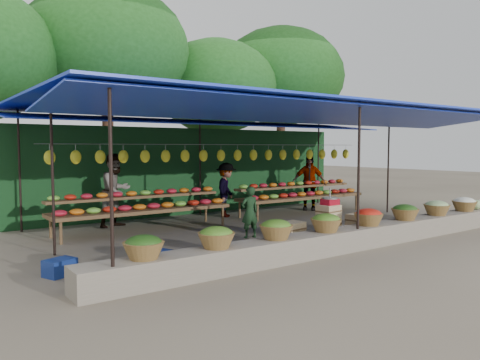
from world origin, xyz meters
TOP-DOWN VIEW (x-y plane):
  - ground at (0.00, 0.00)m, footprint 60.00×60.00m
  - stone_curb at (0.00, -2.75)m, footprint 10.60×0.55m
  - stall_canopy at (0.00, 0.07)m, footprint 10.80×6.60m
  - produce_baskets at (-0.10, -2.75)m, footprint 8.98×0.58m
  - netting_backdrop at (0.00, 3.15)m, footprint 10.60×0.06m
  - tree_row at (0.50, 6.09)m, footprint 16.51×5.50m
  - fruit_table_left at (-2.49, 1.35)m, footprint 4.21×0.95m
  - fruit_table_right at (2.51, 1.35)m, footprint 4.21×0.95m
  - crate_counter at (0.06, -2.06)m, footprint 2.39×0.40m
  - weighing_scale at (0.12, -2.06)m, footprint 0.33×0.33m
  - vendor_seated at (-0.95, -0.75)m, footprint 0.44×0.32m
  - customer_left at (-2.77, 2.26)m, footprint 1.07×0.98m
  - customer_mid at (0.37, 2.10)m, footprint 1.11×1.08m
  - customer_right at (3.24, 1.76)m, footprint 1.02×1.00m
  - blue_crate_front at (-3.77, -1.96)m, footprint 0.59×0.52m
  - blue_crate_back at (-5.09, -1.47)m, footprint 0.52×0.45m

SIDE VIEW (x-z plane):
  - ground at x=0.00m, z-range 0.00..0.00m
  - blue_crate_back at x=-5.09m, z-range 0.00..0.26m
  - blue_crate_front at x=-3.77m, z-range 0.00..0.30m
  - stone_curb at x=0.00m, z-range 0.00..0.40m
  - crate_counter at x=0.06m, z-range -0.07..0.70m
  - vendor_seated at x=-0.95m, z-range 0.00..1.11m
  - produce_baskets at x=-0.10m, z-range 0.40..0.73m
  - fruit_table_left at x=-2.49m, z-range 0.14..1.07m
  - fruit_table_right at x=2.51m, z-range 0.14..1.07m
  - customer_mid at x=0.37m, z-range 0.00..1.52m
  - weighing_scale at x=0.12m, z-range 0.68..1.03m
  - customer_right at x=3.24m, z-range 0.00..1.72m
  - customer_left at x=-2.77m, z-range 0.00..1.80m
  - netting_backdrop at x=0.00m, z-range 0.00..2.50m
  - stall_canopy at x=0.00m, z-range 1.27..4.09m
  - tree_row at x=0.50m, z-range 1.14..8.26m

